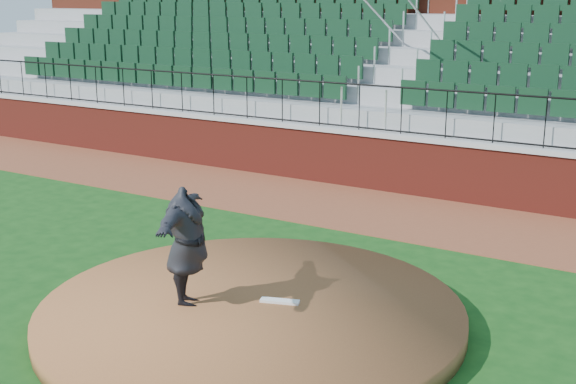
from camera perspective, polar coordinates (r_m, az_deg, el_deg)
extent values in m
plane|color=#124112|center=(10.79, -4.20, -8.44)|extent=(90.00, 90.00, 0.00)
cube|color=brown|center=(15.24, 7.67, -1.51)|extent=(34.00, 3.20, 0.01)
cube|color=maroon|center=(16.53, 10.00, 1.80)|extent=(34.00, 0.35, 1.20)
cube|color=#B7B7B7|center=(16.40, 10.10, 4.02)|extent=(34.00, 0.45, 0.10)
cube|color=maroon|center=(21.42, 15.83, 10.22)|extent=(34.00, 0.50, 5.50)
cylinder|color=brown|center=(10.19, -2.79, -9.11)|extent=(5.64, 5.64, 0.25)
cube|color=white|center=(10.18, -0.62, -8.23)|extent=(0.54, 0.29, 0.04)
imported|color=black|center=(9.96, -7.66, -4.06)|extent=(1.35, 2.01, 1.61)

